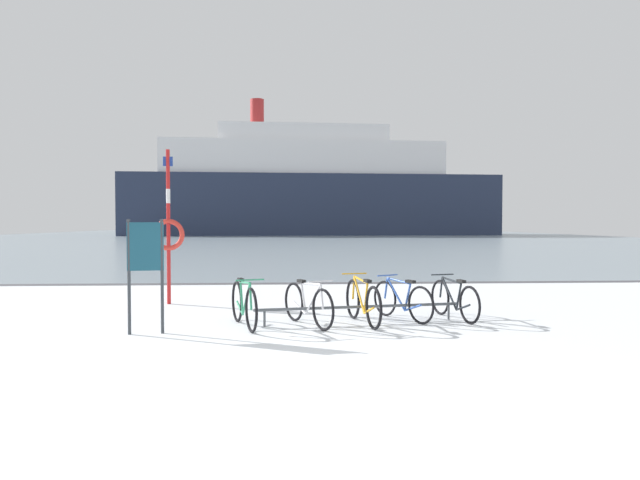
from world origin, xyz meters
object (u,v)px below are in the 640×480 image
bicycle_1 (308,304)px  bicycle_3 (402,300)px  bicycle_4 (454,300)px  info_sign (145,257)px  bicycle_0 (244,304)px  rescue_post (168,230)px  ferry_ship (309,190)px  bicycle_2 (363,302)px

bicycle_1 → bicycle_3: bearing=15.6°
bicycle_4 → info_sign: size_ratio=0.92×
bicycle_0 → bicycle_4: bicycle_0 is taller
bicycle_0 → bicycle_3: size_ratio=1.13×
rescue_post → ferry_ship: (5.20, 65.11, 4.59)m
bicycle_0 → bicycle_1: (1.07, 0.07, -0.02)m
bicycle_2 → info_sign: (-3.48, -0.68, 0.82)m
bicycle_0 → bicycle_4: bearing=8.6°
bicycle_0 → bicycle_4: 3.75m
bicycle_3 → bicycle_4: 0.95m
bicycle_0 → bicycle_1: bicycle_0 is taller
bicycle_0 → ferry_ship: ferry_ship is taller
bicycle_3 → info_sign: 4.44m
rescue_post → ferry_ship: bearing=85.4°
rescue_post → bicycle_2: bearing=-33.7°
bicycle_3 → bicycle_4: bicycle_4 is taller
bicycle_2 → ferry_ship: (1.38, 67.65, 5.79)m
bicycle_1 → info_sign: bearing=-167.6°
info_sign → rescue_post: bearing=96.0°
bicycle_1 → bicycle_4: (2.64, 0.49, -0.01)m
info_sign → ferry_ship: (4.86, 68.33, 4.97)m
bicycle_0 → ferry_ship: 68.17m
rescue_post → bicycle_1: bearing=-42.8°
bicycle_4 → info_sign: info_sign is taller
rescue_post → info_sign: bearing=-84.0°
bicycle_2 → bicycle_4: (1.70, 0.37, -0.02)m
bicycle_0 → info_sign: (-1.48, -0.49, 0.82)m
info_sign → bicycle_2: bearing=11.0°
bicycle_1 → bicycle_2: size_ratio=0.88×
bicycle_3 → ferry_ship: ferry_ship is taller
bicycle_2 → bicycle_3: bearing=25.2°
bicycle_4 → bicycle_0: bearing=-171.4°
bicycle_2 → bicycle_3: 0.83m
bicycle_2 → bicycle_1: bearing=-172.8°
bicycle_0 → ferry_ship: (3.39, 67.84, 5.79)m
bicycle_2 → ferry_ship: 67.91m
bicycle_0 → ferry_ship: size_ratio=0.03×
bicycle_3 → rescue_post: (-4.57, 2.19, 1.22)m
bicycle_0 → bicycle_3: (2.76, 0.54, -0.03)m
ferry_ship → bicycle_4: bearing=-89.7°
info_sign → rescue_post: rescue_post is taller
bicycle_1 → ferry_ship: (2.32, 67.77, 5.81)m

